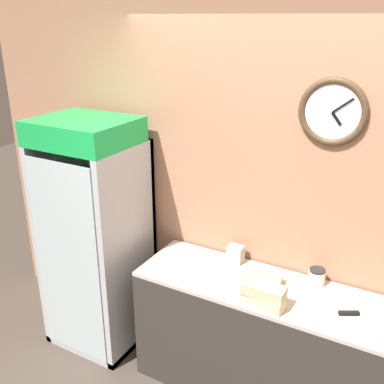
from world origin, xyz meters
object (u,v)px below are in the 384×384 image
Objects in this scene: sandwich_stack_bottom at (263,301)px; sandwich_stack_middle at (264,290)px; beverage_cooler at (98,224)px; chefs_knife at (360,314)px; condiment_jar at (317,277)px; sandwich_flat_left at (261,279)px; napkin_dispenser at (235,254)px.

sandwich_stack_bottom is 1.02× the size of sandwich_stack_middle.
beverage_cooler reaches higher than sandwich_stack_middle.
chefs_knife is 0.37m from condiment_jar.
chefs_knife is (0.53, 0.20, -0.03)m from sandwich_stack_bottom.
sandwich_stack_bottom is 2.42× the size of condiment_jar.
sandwich_stack_middle reaches higher than sandwich_flat_left.
condiment_jar reaches higher than chefs_knife.
sandwich_flat_left is 2.46× the size of condiment_jar.
sandwich_flat_left is (-0.09, 0.22, -0.00)m from sandwich_stack_bottom.
beverage_cooler reaches higher than sandwich_stack_bottom.
sandwich_stack_bottom is at bearing -7.67° from beverage_cooler.
beverage_cooler reaches higher than sandwich_flat_left.
napkin_dispenser is at bearing 11.05° from beverage_cooler.
condiment_jar is (0.22, 0.39, -0.06)m from sandwich_stack_middle.
sandwich_flat_left is (-0.09, 0.22, -0.08)m from sandwich_stack_middle.
napkin_dispenser is (-0.27, 0.18, 0.03)m from sandwich_flat_left.
chefs_knife is at bearing -32.32° from condiment_jar.
sandwich_stack_bottom is at bearing 180.00° from sandwich_stack_middle.
beverage_cooler is 1.44m from sandwich_stack_bottom.
chefs_knife is (0.62, -0.02, -0.03)m from sandwich_flat_left.
sandwich_stack_middle is at bearing -119.07° from condiment_jar.
condiment_jar is at bearing 147.68° from chefs_knife.
sandwich_flat_left reaches higher than chefs_knife.
sandwich_stack_bottom is at bearing -159.76° from chefs_knife.
chefs_knife is at bearing 20.24° from sandwich_stack_bottom.
sandwich_flat_left is 0.32m from napkin_dispenser.
sandwich_stack_middle is 0.96× the size of sandwich_flat_left.
napkin_dispenser reaches higher than chefs_knife.
sandwich_stack_bottom is 0.54m from napkin_dispenser.
condiment_jar is (1.64, 0.20, -0.08)m from beverage_cooler.
sandwich_stack_middle is 0.57m from chefs_knife.
chefs_knife is at bearing 0.10° from beverage_cooler.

